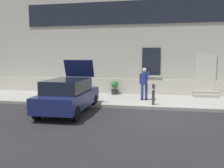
{
  "coord_description": "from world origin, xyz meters",
  "views": [
    {
      "loc": [
        -0.01,
        -9.9,
        2.44
      ],
      "look_at": [
        -2.2,
        1.6,
        1.1
      ],
      "focal_mm": 36.98,
      "sensor_mm": 36.0,
      "label": 1
    }
  ],
  "objects_px": {
    "hatchback_car_navy": "(69,95)",
    "person_on_phone": "(144,82)",
    "bollard_near_person": "(153,93)",
    "planter_charcoal": "(115,87)",
    "planter_terracotta": "(77,87)"
  },
  "relations": [
    {
      "from": "person_on_phone",
      "to": "bollard_near_person",
      "type": "bearing_deg",
      "value": -69.76
    },
    {
      "from": "person_on_phone",
      "to": "planter_charcoal",
      "type": "distance_m",
      "value": 2.57
    },
    {
      "from": "bollard_near_person",
      "to": "planter_charcoal",
      "type": "distance_m",
      "value": 3.72
    },
    {
      "from": "person_on_phone",
      "to": "planter_charcoal",
      "type": "height_order",
      "value": "person_on_phone"
    },
    {
      "from": "bollard_near_person",
      "to": "planter_charcoal",
      "type": "xyz_separation_m",
      "value": [
        -2.41,
        2.83,
        -0.11
      ]
    },
    {
      "from": "person_on_phone",
      "to": "planter_terracotta",
      "type": "xyz_separation_m",
      "value": [
        -4.3,
        1.42,
        -0.55
      ]
    },
    {
      "from": "bollard_near_person",
      "to": "person_on_phone",
      "type": "relative_size",
      "value": 0.6
    },
    {
      "from": "hatchback_car_navy",
      "to": "planter_charcoal",
      "type": "distance_m",
      "value": 4.68
    },
    {
      "from": "hatchback_car_navy",
      "to": "planter_terracotta",
      "type": "height_order",
      "value": "hatchback_car_navy"
    },
    {
      "from": "planter_terracotta",
      "to": "planter_charcoal",
      "type": "height_order",
      "value": "same"
    },
    {
      "from": "hatchback_car_navy",
      "to": "bollard_near_person",
      "type": "distance_m",
      "value": 4.05
    },
    {
      "from": "hatchback_car_navy",
      "to": "person_on_phone",
      "type": "height_order",
      "value": "hatchback_car_navy"
    },
    {
      "from": "bollard_near_person",
      "to": "planter_terracotta",
      "type": "distance_m",
      "value": 5.47
    },
    {
      "from": "bollard_near_person",
      "to": "planter_terracotta",
      "type": "xyz_separation_m",
      "value": [
        -4.8,
        2.63,
        -0.11
      ]
    },
    {
      "from": "hatchback_car_navy",
      "to": "planter_terracotta",
      "type": "relative_size",
      "value": 4.74
    }
  ]
}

